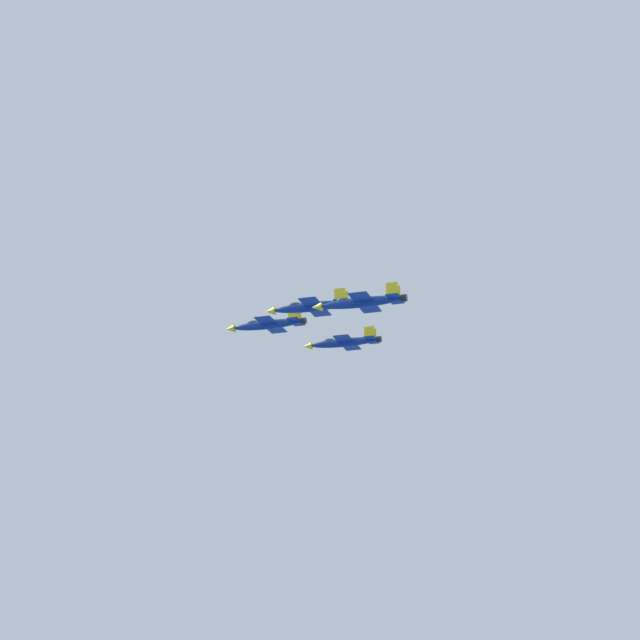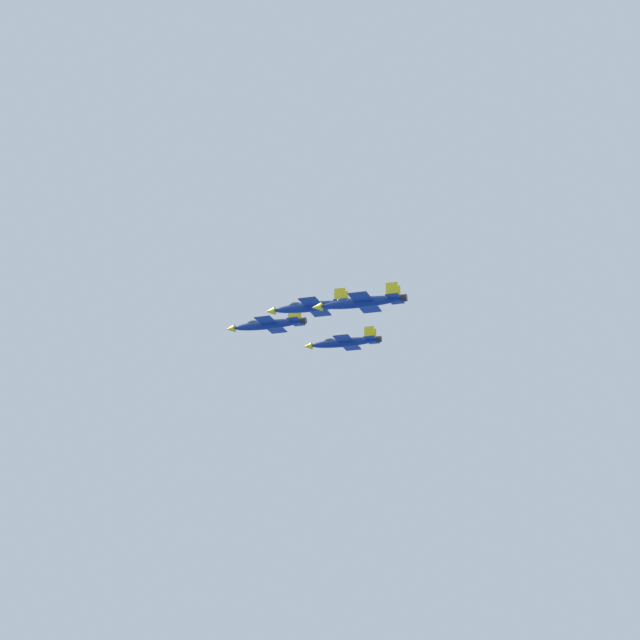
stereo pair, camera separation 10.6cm
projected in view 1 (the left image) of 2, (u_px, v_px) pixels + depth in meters
jet_lead at (267, 324)px, 243.88m from camera, size 14.50×13.13×3.64m
jet_left_wingman at (311, 307)px, 229.92m from camera, size 14.65×13.62×3.72m
jet_right_wingman at (344, 342)px, 249.51m from camera, size 13.99×12.90×3.54m
jet_left_outer at (361, 302)px, 214.99m from camera, size 14.65×13.55×3.71m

